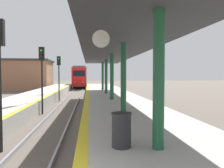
{
  "coord_description": "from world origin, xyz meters",
  "views": [
    {
      "loc": [
        1.82,
        -2.91,
        2.67
      ],
      "look_at": [
        3.92,
        16.95,
        1.85
      ],
      "focal_mm": 35.0,
      "sensor_mm": 36.0,
      "label": 1
    }
  ],
  "objects_px": {
    "signal_mid": "(42,67)",
    "signal_far": "(59,70)",
    "train": "(81,77)",
    "trash_bin": "(121,130)"
  },
  "relations": [
    {
      "from": "train",
      "to": "signal_mid",
      "type": "xyz_separation_m",
      "value": [
        -1.36,
        -33.33,
        0.95
      ]
    },
    {
      "from": "train",
      "to": "signal_far",
      "type": "xyz_separation_m",
      "value": [
        -1.22,
        -25.93,
        0.95
      ]
    },
    {
      "from": "signal_far",
      "to": "trash_bin",
      "type": "bearing_deg",
      "value": -77.67
    },
    {
      "from": "train",
      "to": "signal_mid",
      "type": "distance_m",
      "value": 33.37
    },
    {
      "from": "trash_bin",
      "to": "train",
      "type": "bearing_deg",
      "value": 93.42
    },
    {
      "from": "signal_mid",
      "to": "signal_far",
      "type": "xyz_separation_m",
      "value": [
        0.14,
        7.4,
        0.0
      ]
    },
    {
      "from": "train",
      "to": "signal_far",
      "type": "distance_m",
      "value": 25.98
    },
    {
      "from": "train",
      "to": "signal_mid",
      "type": "bearing_deg",
      "value": -92.34
    },
    {
      "from": "signal_mid",
      "to": "signal_far",
      "type": "bearing_deg",
      "value": 88.94
    },
    {
      "from": "train",
      "to": "signal_mid",
      "type": "relative_size",
      "value": 3.72
    }
  ]
}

